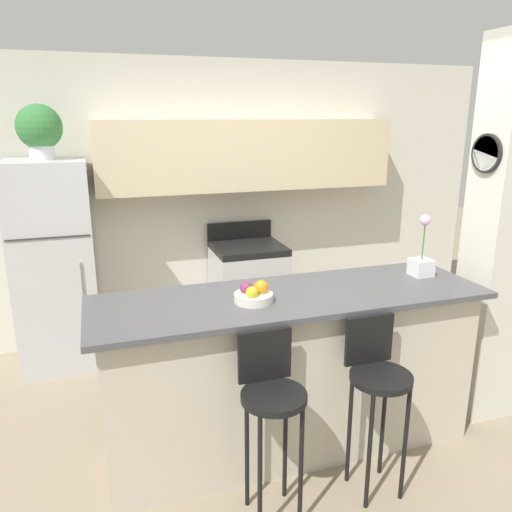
{
  "coord_description": "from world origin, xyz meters",
  "views": [
    {
      "loc": [
        -1.07,
        -2.59,
        2.05
      ],
      "look_at": [
        0.0,
        0.69,
        1.08
      ],
      "focal_mm": 35.0,
      "sensor_mm": 36.0,
      "label": 1
    }
  ],
  "objects_px": {
    "stove_range": "(248,291)",
    "refrigerator": "(55,266)",
    "potted_plant_on_fridge": "(39,129)",
    "orchid_vase": "(422,260)",
    "fruit_bowl": "(254,294)",
    "bar_stool_right": "(377,380)",
    "bar_stool_left": "(271,399)"
  },
  "relations": [
    {
      "from": "bar_stool_left",
      "to": "bar_stool_right",
      "type": "xyz_separation_m",
      "value": [
        0.61,
        0.0,
        0.0
      ]
    },
    {
      "from": "fruit_bowl",
      "to": "bar_stool_left",
      "type": "bearing_deg",
      "value": -96.48
    },
    {
      "from": "fruit_bowl",
      "to": "stove_range",
      "type": "bearing_deg",
      "value": 73.96
    },
    {
      "from": "refrigerator",
      "to": "potted_plant_on_fridge",
      "type": "bearing_deg",
      "value": 117.91
    },
    {
      "from": "orchid_vase",
      "to": "bar_stool_left",
      "type": "bearing_deg",
      "value": -155.55
    },
    {
      "from": "stove_range",
      "to": "refrigerator",
      "type": "bearing_deg",
      "value": -179.5
    },
    {
      "from": "bar_stool_left",
      "to": "refrigerator",
      "type": "bearing_deg",
      "value": 117.72
    },
    {
      "from": "orchid_vase",
      "to": "stove_range",
      "type": "bearing_deg",
      "value": 114.42
    },
    {
      "from": "bar_stool_right",
      "to": "orchid_vase",
      "type": "relative_size",
      "value": 2.46
    },
    {
      "from": "refrigerator",
      "to": "potted_plant_on_fridge",
      "type": "distance_m",
      "value": 1.09
    },
    {
      "from": "bar_stool_right",
      "to": "potted_plant_on_fridge",
      "type": "relative_size",
      "value": 2.41
    },
    {
      "from": "bar_stool_right",
      "to": "fruit_bowl",
      "type": "distance_m",
      "value": 0.82
    },
    {
      "from": "stove_range",
      "to": "potted_plant_on_fridge",
      "type": "bearing_deg",
      "value": -179.5
    },
    {
      "from": "stove_range",
      "to": "bar_stool_left",
      "type": "bearing_deg",
      "value": -104.1
    },
    {
      "from": "potted_plant_on_fridge",
      "to": "orchid_vase",
      "type": "xyz_separation_m",
      "value": [
        2.38,
        -1.56,
        -0.82
      ]
    },
    {
      "from": "bar_stool_left",
      "to": "fruit_bowl",
      "type": "distance_m",
      "value": 0.6
    },
    {
      "from": "orchid_vase",
      "to": "fruit_bowl",
      "type": "height_order",
      "value": "orchid_vase"
    },
    {
      "from": "bar_stool_right",
      "to": "fruit_bowl",
      "type": "relative_size",
      "value": 4.52
    },
    {
      "from": "bar_stool_right",
      "to": "fruit_bowl",
      "type": "bearing_deg",
      "value": 141.14
    },
    {
      "from": "bar_stool_right",
      "to": "stove_range",
      "type": "bearing_deg",
      "value": 91.81
    },
    {
      "from": "refrigerator",
      "to": "bar_stool_left",
      "type": "bearing_deg",
      "value": -62.28
    },
    {
      "from": "stove_range",
      "to": "bar_stool_right",
      "type": "distance_m",
      "value": 2.16
    },
    {
      "from": "bar_stool_right",
      "to": "fruit_bowl",
      "type": "xyz_separation_m",
      "value": [
        -0.56,
        0.45,
        0.4
      ]
    },
    {
      "from": "orchid_vase",
      "to": "fruit_bowl",
      "type": "distance_m",
      "value": 1.21
    },
    {
      "from": "stove_range",
      "to": "bar_stool_left",
      "type": "height_order",
      "value": "stove_range"
    },
    {
      "from": "refrigerator",
      "to": "bar_stool_right",
      "type": "xyz_separation_m",
      "value": [
        1.73,
        -2.13,
        -0.19
      ]
    },
    {
      "from": "refrigerator",
      "to": "fruit_bowl",
      "type": "xyz_separation_m",
      "value": [
        1.17,
        -1.69,
        0.21
      ]
    },
    {
      "from": "refrigerator",
      "to": "potted_plant_on_fridge",
      "type": "height_order",
      "value": "potted_plant_on_fridge"
    },
    {
      "from": "potted_plant_on_fridge",
      "to": "orchid_vase",
      "type": "bearing_deg",
      "value": -33.32
    },
    {
      "from": "stove_range",
      "to": "potted_plant_on_fridge",
      "type": "distance_m",
      "value": 2.23
    },
    {
      "from": "potted_plant_on_fridge",
      "to": "fruit_bowl",
      "type": "distance_m",
      "value": 2.23
    },
    {
      "from": "orchid_vase",
      "to": "fruit_bowl",
      "type": "relative_size",
      "value": 1.84
    }
  ]
}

